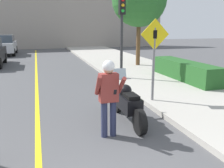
{
  "coord_description": "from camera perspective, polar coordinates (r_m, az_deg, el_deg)",
  "views": [
    {
      "loc": [
        -0.5,
        -2.59,
        2.39
      ],
      "look_at": [
        1.27,
        3.27,
        0.97
      ],
      "focal_mm": 40.0,
      "sensor_mm": 36.0,
      "label": 1
    }
  ],
  "objects": [
    {
      "name": "sidewalk_curb",
      "position": [
        8.77,
        21.26,
        -3.18
      ],
      "size": [
        4.4,
        44.0,
        0.14
      ],
      "color": "#ADA89E",
      "rests_on": "ground"
    },
    {
      "name": "road_center_line",
      "position": [
        8.92,
        -16.79,
        -3.03
      ],
      "size": [
        0.12,
        36.0,
        0.01
      ],
      "color": "yellow",
      "rests_on": "ground"
    },
    {
      "name": "building_backdrop",
      "position": [
        28.61,
        -16.25,
        14.24
      ],
      "size": [
        28.0,
        1.2,
        6.43
      ],
      "color": "gray",
      "rests_on": "ground"
    },
    {
      "name": "motorcycle",
      "position": [
        6.35,
        3.51,
        -4.36
      ],
      "size": [
        0.62,
        2.21,
        1.28
      ],
      "color": "black",
      "rests_on": "ground"
    },
    {
      "name": "person_biker",
      "position": [
        5.33,
        -0.76,
        -1.6
      ],
      "size": [
        0.59,
        0.47,
        1.71
      ],
      "color": "#282D4C",
      "rests_on": "ground"
    },
    {
      "name": "crossing_sign",
      "position": [
        7.62,
        9.6,
        7.15
      ],
      "size": [
        0.91,
        0.08,
        2.47
      ],
      "color": "slate",
      "rests_on": "sidewalk_curb"
    },
    {
      "name": "traffic_light",
      "position": [
        10.97,
        2.27,
        14.02
      ],
      "size": [
        0.26,
        0.3,
        3.48
      ],
      "color": "#2D2D30",
      "rests_on": "sidewalk_curb"
    },
    {
      "name": "hedge_row",
      "position": [
        11.29,
        16.24,
        3.04
      ],
      "size": [
        0.9,
        4.12,
        0.76
      ],
      "color": "#235623",
      "rests_on": "sidewalk_curb"
    },
    {
      "name": "parked_car_silver",
      "position": [
        23.08,
        -23.48,
        8.2
      ],
      "size": [
        1.88,
        4.2,
        1.68
      ],
      "color": "black",
      "rests_on": "ground"
    }
  ]
}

